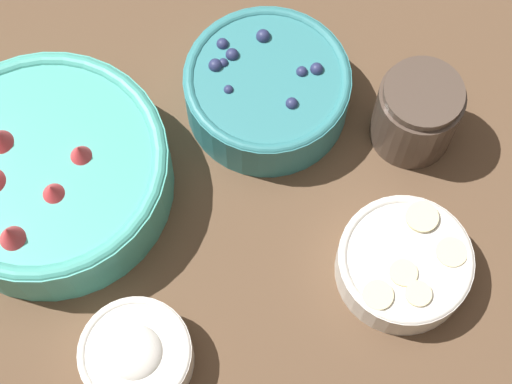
{
  "coord_description": "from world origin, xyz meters",
  "views": [
    {
      "loc": [
        -0.08,
        -0.38,
        0.83
      ],
      "look_at": [
        -0.05,
        -0.06,
        0.04
      ],
      "focal_mm": 60.0,
      "sensor_mm": 36.0,
      "label": 1
    }
  ],
  "objects": [
    {
      "name": "ground_plane",
      "position": [
        0.0,
        0.0,
        0.0
      ],
      "size": [
        4.0,
        4.0,
        0.0
      ],
      "primitive_type": "plane",
      "color": "brown"
    },
    {
      "name": "bowl_cream",
      "position": [
        -0.18,
        -0.21,
        0.03
      ],
      "size": [
        0.11,
        0.11,
        0.05
      ],
      "color": "white",
      "rests_on": "ground_plane"
    },
    {
      "name": "bowl_bananas",
      "position": [
        0.09,
        -0.14,
        0.03
      ],
      "size": [
        0.13,
        0.13,
        0.05
      ],
      "color": "silver",
      "rests_on": "ground_plane"
    },
    {
      "name": "bowl_strawberries",
      "position": [
        -0.26,
        -0.01,
        0.04
      ],
      "size": [
        0.25,
        0.25,
        0.09
      ],
      "color": "#47AD9E",
      "rests_on": "ground_plane"
    },
    {
      "name": "bowl_blueberries",
      "position": [
        -0.03,
        0.07,
        0.04
      ],
      "size": [
        0.18,
        0.18,
        0.07
      ],
      "color": "teal",
      "rests_on": "ground_plane"
    },
    {
      "name": "jar_chocolate",
      "position": [
        0.12,
        0.02,
        0.04
      ],
      "size": [
        0.09,
        0.09,
        0.09
      ],
      "color": "#4C3D33",
      "rests_on": "ground_plane"
    }
  ]
}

